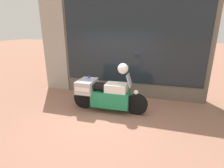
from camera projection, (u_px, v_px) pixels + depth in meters
ground_plane at (103, 116)px, 5.21m from camera, size 60.00×60.00×0.00m
shop_building at (108, 42)px, 6.54m from camera, size 6.26×0.55×4.01m
window_display at (130, 83)px, 6.81m from camera, size 4.81×0.30×1.91m
paramedic_motorcycle at (105, 94)px, 5.41m from camera, size 2.36×0.76×1.23m
white_helmet at (123, 69)px, 5.01m from camera, size 0.31×0.31×0.31m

